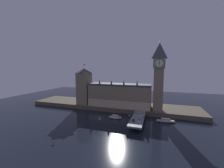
{
  "coord_description": "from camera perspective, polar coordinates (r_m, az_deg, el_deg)",
  "views": [
    {
      "loc": [
        58.05,
        -132.5,
        51.44
      ],
      "look_at": [
        7.58,
        20.0,
        33.91
      ],
      "focal_mm": 22.0,
      "sensor_mm": 36.0,
      "label": 1
    }
  ],
  "objects": [
    {
      "name": "car_northbound_trail",
      "position": [
        126.64,
        8.84,
        -14.68
      ],
      "size": [
        1.95,
        4.56,
        1.49
      ],
      "color": "navy",
      "rests_on": "bridge"
    },
    {
      "name": "bridge",
      "position": [
        136.92,
        10.7,
        -14.05
      ],
      "size": [
        11.85,
        46.0,
        5.71
      ],
      "color": "slate",
      "rests_on": "ground_plane"
    },
    {
      "name": "car_southbound_trail",
      "position": [
        141.69,
        12.12,
        -12.44
      ],
      "size": [
        1.86,
        3.96,
        1.55
      ],
      "color": "white",
      "rests_on": "bridge"
    },
    {
      "name": "victoria_tower",
      "position": [
        188.22,
        -11.49,
        -0.81
      ],
      "size": [
        16.34,
        16.34,
        53.37
      ],
      "color": "#7F7056",
      "rests_on": "embankment"
    },
    {
      "name": "boat_upstream",
      "position": [
        147.45,
        1.33,
        -13.61
      ],
      "size": [
        14.47,
        4.46,
        3.82
      ],
      "color": "white",
      "rests_on": "ground_plane"
    },
    {
      "name": "car_southbound_lead",
      "position": [
        127.0,
        11.33,
        -14.66
      ],
      "size": [
        1.99,
        4.41,
        1.5
      ],
      "color": "white",
      "rests_on": "bridge"
    },
    {
      "name": "ground_plane",
      "position": [
        153.53,
        -5.18,
        -13.37
      ],
      "size": [
        400.0,
        400.0,
        0.0
      ],
      "primitive_type": "plane",
      "color": "black"
    },
    {
      "name": "boat_downstream",
      "position": [
        147.51,
        21.38,
        -14.06
      ],
      "size": [
        18.39,
        6.74,
        3.73
      ],
      "color": "#B2A893",
      "rests_on": "ground_plane"
    },
    {
      "name": "pedestrian_mid_walk",
      "position": [
        133.59,
        12.87,
        -13.56
      ],
      "size": [
        0.38,
        0.38,
        1.63
      ],
      "color": "black",
      "rests_on": "bridge"
    },
    {
      "name": "pedestrian_far_rail",
      "position": [
        145.53,
        9.13,
        -11.83
      ],
      "size": [
        0.38,
        0.38,
        1.57
      ],
      "color": "black",
      "rests_on": "bridge"
    },
    {
      "name": "car_northbound_lead",
      "position": [
        142.74,
        10.02,
        -12.29
      ],
      "size": [
        2.05,
        4.08,
        1.35
      ],
      "color": "white",
      "rests_on": "bridge"
    },
    {
      "name": "pedestrian_near_rail",
      "position": [
        127.25,
        7.67,
        -14.49
      ],
      "size": [
        0.38,
        0.38,
        1.58
      ],
      "color": "black",
      "rests_on": "bridge"
    },
    {
      "name": "street_lamp_near",
      "position": [
        122.18,
        7.11,
        -13.73
      ],
      "size": [
        1.34,
        0.6,
        6.59
      ],
      "color": "#2D3333",
      "rests_on": "bridge"
    },
    {
      "name": "clock_tower",
      "position": [
        159.19,
        18.87,
        3.7
      ],
      "size": [
        12.44,
        12.55,
        76.11
      ],
      "color": "#7F7056",
      "rests_on": "embankment"
    },
    {
      "name": "parliament_hall",
      "position": [
        173.06,
        3.15,
        -4.56
      ],
      "size": [
        76.45,
        22.58,
        33.97
      ],
      "color": "#7F7056",
      "rests_on": "embankment"
    },
    {
      "name": "street_lamp_mid",
      "position": [
        134.45,
        13.17,
        -11.85
      ],
      "size": [
        1.34,
        0.6,
        7.03
      ],
      "color": "#2D3333",
      "rests_on": "bridge"
    },
    {
      "name": "embankment",
      "position": [
        187.55,
        -0.38,
        -8.9
      ],
      "size": [
        220.0,
        42.0,
        5.01
      ],
      "color": "brown",
      "rests_on": "ground_plane"
    }
  ]
}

